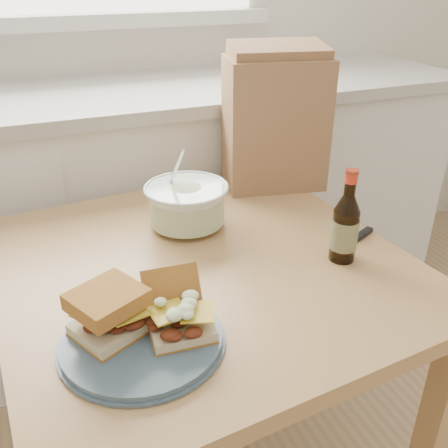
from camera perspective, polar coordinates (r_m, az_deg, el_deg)
name	(u,v)px	position (r m, az deg, el deg)	size (l,w,h in m)	color
cabinet_run	(128,215)	(1.89, -10.87, 0.97)	(2.50, 0.64, 0.94)	white
dining_table	(204,300)	(1.17, -2.35, -8.66)	(0.94, 0.94, 0.72)	tan
plate	(142,339)	(0.90, -9.35, -12.87)	(0.28, 0.28, 0.02)	#43596C
sandwich_left	(109,312)	(0.88, -13.03, -9.78)	(0.15, 0.14, 0.08)	beige
sandwich_right	(178,310)	(0.89, -5.33, -9.79)	(0.11, 0.15, 0.09)	beige
coleslaw_bowl	(187,206)	(1.23, -4.26, 2.01)	(0.21, 0.21, 0.21)	white
beer_bottle	(345,227)	(1.11, 13.66, -0.34)	(0.06, 0.06, 0.21)	black
knife	(358,237)	(1.23, 15.08, -1.49)	(0.16, 0.09, 0.01)	silver
paper_bag	(275,123)	(1.45, 5.83, 11.36)	(0.28, 0.18, 0.36)	#956848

